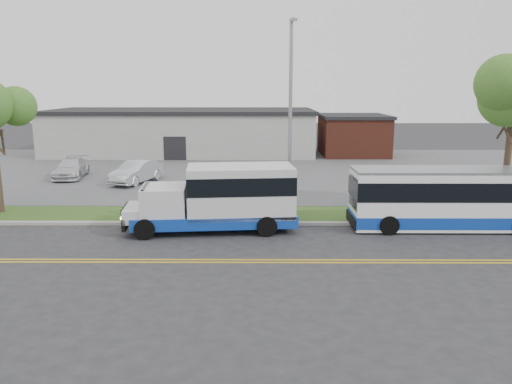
{
  "coord_description": "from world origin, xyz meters",
  "views": [
    {
      "loc": [
        1.45,
        -22.0,
        6.5
      ],
      "look_at": [
        1.32,
        1.18,
        1.6
      ],
      "focal_mm": 35.0,
      "sensor_mm": 36.0,
      "label": 1
    }
  ],
  "objects_px": {
    "pedestrian": "(155,199)",
    "parked_car_a": "(137,172)",
    "streetlight_near": "(290,113)",
    "parked_car_b": "(71,168)",
    "shuttle_bus": "(224,196)",
    "transit_bus": "(461,199)"
  },
  "relations": [
    {
      "from": "parked_car_a",
      "to": "parked_car_b",
      "type": "xyz_separation_m",
      "value": [
        -5.19,
        1.95,
        -0.08
      ]
    },
    {
      "from": "streetlight_near",
      "to": "shuttle_bus",
      "type": "bearing_deg",
      "value": -141.77
    },
    {
      "from": "pedestrian",
      "to": "shuttle_bus",
      "type": "bearing_deg",
      "value": 152.01
    },
    {
      "from": "transit_bus",
      "to": "pedestrian",
      "type": "relative_size",
      "value": 5.03
    },
    {
      "from": "shuttle_bus",
      "to": "pedestrian",
      "type": "bearing_deg",
      "value": 149.21
    },
    {
      "from": "streetlight_near",
      "to": "pedestrian",
      "type": "relative_size",
      "value": 4.71
    },
    {
      "from": "transit_bus",
      "to": "parked_car_b",
      "type": "xyz_separation_m",
      "value": [
        -22.88,
        12.69,
        -0.65
      ]
    },
    {
      "from": "shuttle_bus",
      "to": "parked_car_a",
      "type": "height_order",
      "value": "shuttle_bus"
    },
    {
      "from": "streetlight_near",
      "to": "parked_car_b",
      "type": "xyz_separation_m",
      "value": [
        -15.04,
        10.56,
        -4.46
      ]
    },
    {
      "from": "pedestrian",
      "to": "parked_car_a",
      "type": "distance_m",
      "value": 9.97
    },
    {
      "from": "shuttle_bus",
      "to": "pedestrian",
      "type": "relative_size",
      "value": 3.96
    },
    {
      "from": "streetlight_near",
      "to": "shuttle_bus",
      "type": "distance_m",
      "value": 5.41
    },
    {
      "from": "shuttle_bus",
      "to": "parked_car_a",
      "type": "bearing_deg",
      "value": 115.68
    },
    {
      "from": "parked_car_a",
      "to": "parked_car_b",
      "type": "bearing_deg",
      "value": 178.99
    },
    {
      "from": "streetlight_near",
      "to": "parked_car_a",
      "type": "bearing_deg",
      "value": 138.82
    },
    {
      "from": "streetlight_near",
      "to": "parked_car_a",
      "type": "xyz_separation_m",
      "value": [
        -9.84,
        8.61,
        -4.38
      ]
    },
    {
      "from": "transit_bus",
      "to": "parked_car_b",
      "type": "relative_size",
      "value": 2.18
    },
    {
      "from": "streetlight_near",
      "to": "shuttle_bus",
      "type": "height_order",
      "value": "streetlight_near"
    },
    {
      "from": "parked_car_a",
      "to": "parked_car_b",
      "type": "distance_m",
      "value": 5.55
    },
    {
      "from": "transit_bus",
      "to": "parked_car_b",
      "type": "height_order",
      "value": "transit_bus"
    },
    {
      "from": "parked_car_b",
      "to": "shuttle_bus",
      "type": "bearing_deg",
      "value": -54.47
    },
    {
      "from": "streetlight_near",
      "to": "pedestrian",
      "type": "height_order",
      "value": "streetlight_near"
    }
  ]
}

